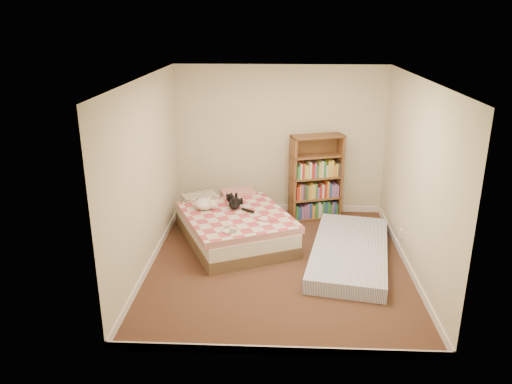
{
  "coord_description": "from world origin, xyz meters",
  "views": [
    {
      "loc": [
        -0.02,
        -6.18,
        3.2
      ],
      "look_at": [
        -0.32,
        0.3,
        0.93
      ],
      "focal_mm": 35.0,
      "sensor_mm": 36.0,
      "label": 1
    }
  ],
  "objects_px": {
    "bed": "(234,224)",
    "floor_mattress": "(350,252)",
    "white_dog": "(205,204)",
    "black_cat": "(235,202)",
    "bookshelf": "(315,187)"
  },
  "relations": [
    {
      "from": "bookshelf",
      "to": "white_dog",
      "type": "distance_m",
      "value": 1.95
    },
    {
      "from": "bookshelf",
      "to": "black_cat",
      "type": "xyz_separation_m",
      "value": [
        -1.27,
        -0.78,
        0.01
      ]
    },
    {
      "from": "floor_mattress",
      "to": "bookshelf",
      "type": "bearing_deg",
      "value": 115.27
    },
    {
      "from": "bookshelf",
      "to": "floor_mattress",
      "type": "bearing_deg",
      "value": -92.7
    },
    {
      "from": "bookshelf",
      "to": "floor_mattress",
      "type": "height_order",
      "value": "bookshelf"
    },
    {
      "from": "floor_mattress",
      "to": "white_dog",
      "type": "bearing_deg",
      "value": 174.6
    },
    {
      "from": "bed",
      "to": "floor_mattress",
      "type": "distance_m",
      "value": 1.78
    },
    {
      "from": "black_cat",
      "to": "white_dog",
      "type": "xyz_separation_m",
      "value": [
        -0.45,
        -0.13,
        0.01
      ]
    },
    {
      "from": "black_cat",
      "to": "white_dog",
      "type": "distance_m",
      "value": 0.47
    },
    {
      "from": "black_cat",
      "to": "bookshelf",
      "type": "bearing_deg",
      "value": 6.97
    },
    {
      "from": "bed",
      "to": "floor_mattress",
      "type": "height_order",
      "value": "bed"
    },
    {
      "from": "floor_mattress",
      "to": "white_dog",
      "type": "xyz_separation_m",
      "value": [
        -2.12,
        0.62,
        0.45
      ]
    },
    {
      "from": "bookshelf",
      "to": "floor_mattress",
      "type": "xyz_separation_m",
      "value": [
        0.4,
        -1.53,
        -0.43
      ]
    },
    {
      "from": "bed",
      "to": "floor_mattress",
      "type": "xyz_separation_m",
      "value": [
        1.68,
        -0.59,
        -0.14
      ]
    },
    {
      "from": "white_dog",
      "to": "black_cat",
      "type": "bearing_deg",
      "value": -3.68
    }
  ]
}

